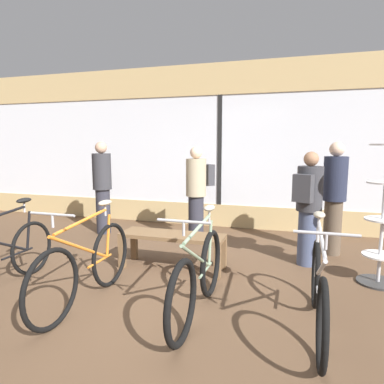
{
  "coord_description": "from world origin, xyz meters",
  "views": [
    {
      "loc": [
        1.5,
        -3.23,
        1.66
      ],
      "look_at": [
        0.0,
        1.58,
        0.95
      ],
      "focal_mm": 32.0,
      "sensor_mm": 36.0,
      "label": 1
    }
  ],
  "objects_px": {
    "bicycle_far_right": "(318,290)",
    "customer_mid_floor": "(102,186)",
    "customer_near_rack": "(334,196)",
    "bicycle_right": "(199,276)",
    "display_bench": "(172,240)",
    "customer_near_bench": "(197,191)",
    "accessory_rack": "(382,225)",
    "customer_by_window": "(308,205)",
    "bicycle_left": "(86,266)"
  },
  "relations": [
    {
      "from": "customer_near_rack",
      "to": "customer_near_bench",
      "type": "relative_size",
      "value": 1.04
    },
    {
      "from": "bicycle_left",
      "to": "customer_mid_floor",
      "type": "height_order",
      "value": "customer_mid_floor"
    },
    {
      "from": "bicycle_right",
      "to": "bicycle_left",
      "type": "bearing_deg",
      "value": -175.1
    },
    {
      "from": "bicycle_far_right",
      "to": "accessory_rack",
      "type": "bearing_deg",
      "value": 60.57
    },
    {
      "from": "accessory_rack",
      "to": "customer_by_window",
      "type": "bearing_deg",
      "value": 153.3
    },
    {
      "from": "bicycle_right",
      "to": "customer_mid_floor",
      "type": "bearing_deg",
      "value": 136.21
    },
    {
      "from": "customer_near_rack",
      "to": "customer_near_bench",
      "type": "height_order",
      "value": "customer_near_rack"
    },
    {
      "from": "bicycle_far_right",
      "to": "customer_near_rack",
      "type": "xyz_separation_m",
      "value": [
        0.31,
        2.36,
        0.5
      ]
    },
    {
      "from": "customer_near_bench",
      "to": "display_bench",
      "type": "bearing_deg",
      "value": -87.83
    },
    {
      "from": "bicycle_far_right",
      "to": "bicycle_left",
      "type": "bearing_deg",
      "value": -176.46
    },
    {
      "from": "customer_near_rack",
      "to": "customer_near_bench",
      "type": "bearing_deg",
      "value": 178.41
    },
    {
      "from": "bicycle_right",
      "to": "display_bench",
      "type": "bearing_deg",
      "value": 121.55
    },
    {
      "from": "customer_by_window",
      "to": "customer_near_rack",
      "type": "bearing_deg",
      "value": 58.56
    },
    {
      "from": "customer_near_bench",
      "to": "bicycle_right",
      "type": "bearing_deg",
      "value": -73.17
    },
    {
      "from": "bicycle_right",
      "to": "bicycle_far_right",
      "type": "height_order",
      "value": "bicycle_right"
    },
    {
      "from": "bicycle_right",
      "to": "customer_near_rack",
      "type": "distance_m",
      "value": 2.83
    },
    {
      "from": "bicycle_left",
      "to": "customer_mid_floor",
      "type": "distance_m",
      "value": 2.95
    },
    {
      "from": "customer_by_window",
      "to": "display_bench",
      "type": "bearing_deg",
      "value": -159.12
    },
    {
      "from": "accessory_rack",
      "to": "customer_by_window",
      "type": "height_order",
      "value": "accessory_rack"
    },
    {
      "from": "bicycle_right",
      "to": "customer_near_bench",
      "type": "relative_size",
      "value": 1.06
    },
    {
      "from": "accessory_rack",
      "to": "customer_by_window",
      "type": "xyz_separation_m",
      "value": [
        -0.82,
        0.41,
        0.12
      ]
    },
    {
      "from": "display_bench",
      "to": "customer_near_bench",
      "type": "bearing_deg",
      "value": 92.17
    },
    {
      "from": "display_bench",
      "to": "customer_near_bench",
      "type": "relative_size",
      "value": 0.87
    },
    {
      "from": "bicycle_left",
      "to": "customer_near_bench",
      "type": "relative_size",
      "value": 1.08
    },
    {
      "from": "bicycle_far_right",
      "to": "customer_mid_floor",
      "type": "height_order",
      "value": "customer_mid_floor"
    },
    {
      "from": "bicycle_right",
      "to": "customer_mid_floor",
      "type": "height_order",
      "value": "customer_mid_floor"
    },
    {
      "from": "bicycle_far_right",
      "to": "customer_near_bench",
      "type": "height_order",
      "value": "customer_near_bench"
    },
    {
      "from": "bicycle_right",
      "to": "customer_by_window",
      "type": "height_order",
      "value": "customer_by_window"
    },
    {
      "from": "bicycle_right",
      "to": "customer_near_rack",
      "type": "relative_size",
      "value": 1.01
    },
    {
      "from": "accessory_rack",
      "to": "display_bench",
      "type": "xyz_separation_m",
      "value": [
        -2.54,
        -0.25,
        -0.33
      ]
    },
    {
      "from": "bicycle_far_right",
      "to": "accessory_rack",
      "type": "relative_size",
      "value": 0.99
    },
    {
      "from": "bicycle_far_right",
      "to": "customer_near_rack",
      "type": "height_order",
      "value": "customer_near_rack"
    },
    {
      "from": "bicycle_right",
      "to": "bicycle_far_right",
      "type": "xyz_separation_m",
      "value": [
        1.09,
        0.04,
        -0.01
      ]
    },
    {
      "from": "customer_near_rack",
      "to": "customer_mid_floor",
      "type": "distance_m",
      "value": 3.97
    },
    {
      "from": "bicycle_far_right",
      "to": "customer_near_rack",
      "type": "distance_m",
      "value": 2.44
    },
    {
      "from": "customer_near_rack",
      "to": "bicycle_right",
      "type": "bearing_deg",
      "value": -120.27
    },
    {
      "from": "bicycle_right",
      "to": "accessory_rack",
      "type": "xyz_separation_m",
      "value": [
        1.84,
        1.38,
        0.32
      ]
    },
    {
      "from": "bicycle_far_right",
      "to": "customer_near_rack",
      "type": "relative_size",
      "value": 1.02
    },
    {
      "from": "customer_by_window",
      "to": "customer_mid_floor",
      "type": "relative_size",
      "value": 0.92
    },
    {
      "from": "bicycle_right",
      "to": "accessory_rack",
      "type": "distance_m",
      "value": 2.32
    },
    {
      "from": "accessory_rack",
      "to": "customer_near_bench",
      "type": "xyz_separation_m",
      "value": [
        -2.59,
        1.09,
        0.15
      ]
    },
    {
      "from": "accessory_rack",
      "to": "display_bench",
      "type": "bearing_deg",
      "value": -174.48
    },
    {
      "from": "bicycle_right",
      "to": "customer_by_window",
      "type": "xyz_separation_m",
      "value": [
        1.03,
        1.79,
        0.44
      ]
    },
    {
      "from": "customer_near_bench",
      "to": "customer_mid_floor",
      "type": "bearing_deg",
      "value": -179.98
    },
    {
      "from": "bicycle_left",
      "to": "customer_near_rack",
      "type": "height_order",
      "value": "customer_near_rack"
    },
    {
      "from": "bicycle_right",
      "to": "display_bench",
      "type": "height_order",
      "value": "bicycle_right"
    },
    {
      "from": "customer_near_bench",
      "to": "accessory_rack",
      "type": "bearing_deg",
      "value": -22.76
    },
    {
      "from": "display_bench",
      "to": "bicycle_right",
      "type": "bearing_deg",
      "value": -58.45
    },
    {
      "from": "bicycle_left",
      "to": "customer_near_bench",
      "type": "distance_m",
      "value": 2.64
    },
    {
      "from": "bicycle_right",
      "to": "bicycle_far_right",
      "type": "relative_size",
      "value": 0.99
    }
  ]
}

